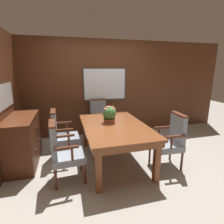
% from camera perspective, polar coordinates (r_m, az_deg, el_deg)
% --- Properties ---
extents(ground_plane, '(14.00, 14.00, 0.00)m').
position_cam_1_polar(ground_plane, '(3.46, 1.75, -16.09)').
color(ground_plane, '#A39E93').
extents(wall_back, '(7.20, 0.08, 2.45)m').
position_cam_1_polar(wall_back, '(4.62, -4.12, 7.69)').
color(wall_back, '#4C2816').
rests_on(wall_back, ground_plane).
extents(dining_table, '(1.12, 1.81, 0.73)m').
position_cam_1_polar(dining_table, '(3.26, 0.69, -5.60)').
color(dining_table, brown).
rests_on(dining_table, ground_plane).
extents(chair_head_far, '(0.53, 0.52, 0.98)m').
position_cam_1_polar(chair_head_far, '(4.48, -4.16, -1.82)').
color(chair_head_far, '#562B19').
rests_on(chair_head_far, ground_plane).
extents(chair_left_near, '(0.52, 0.52, 0.98)m').
position_cam_1_polar(chair_left_near, '(2.84, -15.75, -12.02)').
color(chair_left_near, '#562B19').
rests_on(chair_left_near, ground_plane).
extents(chair_right_near, '(0.52, 0.52, 0.98)m').
position_cam_1_polar(chair_right_near, '(3.31, 18.57, -8.35)').
color(chair_right_near, '#562B19').
rests_on(chair_right_near, ground_plane).
extents(chair_left_far, '(0.50, 0.51, 0.98)m').
position_cam_1_polar(chair_left_far, '(3.55, -16.14, -6.68)').
color(chair_left_far, '#562B19').
rests_on(chair_left_far, ground_plane).
extents(potted_plant, '(0.26, 0.26, 0.32)m').
position_cam_1_polar(potted_plant, '(3.31, -0.89, -0.73)').
color(potted_plant, '#9E5638').
rests_on(potted_plant, dining_table).
extents(sideboard_cabinet, '(0.49, 1.16, 0.89)m').
position_cam_1_polar(sideboard_cabinet, '(3.64, -26.91, -8.25)').
color(sideboard_cabinet, '#512816').
rests_on(sideboard_cabinet, ground_plane).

